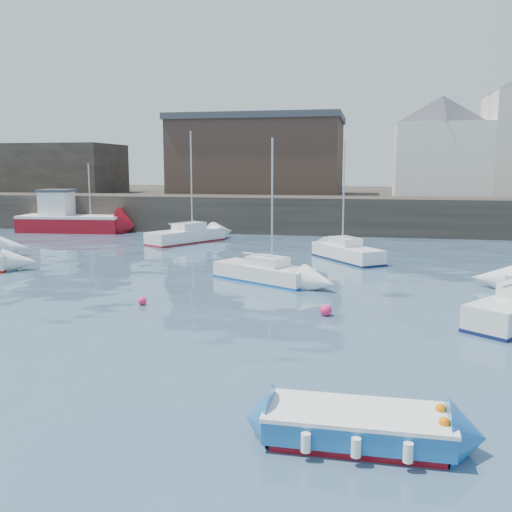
% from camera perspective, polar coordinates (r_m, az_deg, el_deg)
% --- Properties ---
extents(water, '(220.00, 220.00, 0.00)m').
position_cam_1_polar(water, '(14.84, -9.43, -12.85)').
color(water, '#2D4760').
rests_on(water, ground).
extents(quay_wall, '(90.00, 5.00, 3.00)m').
position_cam_1_polar(quay_wall, '(48.28, 5.41, 4.14)').
color(quay_wall, '#28231E').
rests_on(quay_wall, ground).
extents(land_strip, '(90.00, 32.00, 2.80)m').
position_cam_1_polar(land_strip, '(66.17, 7.06, 5.30)').
color(land_strip, '#28231E').
rests_on(land_strip, ground).
extents(bldg_east_d, '(11.14, 11.14, 8.95)m').
position_cam_1_polar(bldg_east_d, '(54.72, 17.98, 10.45)').
color(bldg_east_d, white).
rests_on(bldg_east_d, land_strip).
extents(warehouse, '(16.40, 10.40, 7.60)m').
position_cam_1_polar(warehouse, '(56.94, 0.25, 10.05)').
color(warehouse, '#3D2D26').
rests_on(warehouse, land_strip).
extents(bldg_west, '(14.00, 8.00, 5.00)m').
position_cam_1_polar(bldg_west, '(64.02, -19.86, 8.22)').
color(bldg_west, '#353028').
rests_on(bldg_west, land_strip).
extents(blue_dinghy, '(3.69, 1.94, 0.70)m').
position_cam_1_polar(blue_dinghy, '(11.98, 10.12, -16.32)').
color(blue_dinghy, maroon).
rests_on(blue_dinghy, ground).
extents(fishing_boat, '(8.95, 3.98, 5.77)m').
position_cam_1_polar(fishing_boat, '(51.17, -18.19, 3.57)').
color(fishing_boat, maroon).
rests_on(fishing_boat, ground).
extents(sailboat_b, '(5.43, 4.11, 6.81)m').
position_cam_1_polar(sailboat_b, '(27.53, 0.81, -1.62)').
color(sailboat_b, white).
rests_on(sailboat_b, ground).
extents(sailboat_f, '(4.56, 5.27, 6.91)m').
position_cam_1_polar(sailboat_f, '(34.09, 9.09, 0.38)').
color(sailboat_f, white).
rests_on(sailboat_f, ground).
extents(sailboat_h, '(4.85, 6.40, 8.03)m').
position_cam_1_polar(sailboat_h, '(41.99, -6.97, 2.06)').
color(sailboat_h, white).
rests_on(sailboat_h, ground).
extents(buoy_near, '(0.34, 0.34, 0.34)m').
position_cam_1_polar(buoy_near, '(23.38, -11.30, -4.81)').
color(buoy_near, '#FF1E5F').
rests_on(buoy_near, ground).
extents(buoy_mid, '(0.44, 0.44, 0.44)m').
position_cam_1_polar(buoy_mid, '(21.46, 6.99, -5.93)').
color(buoy_mid, '#FF1E5F').
rests_on(buoy_mid, ground).
extents(buoy_far, '(0.34, 0.34, 0.34)m').
position_cam_1_polar(buoy_far, '(31.03, 1.73, -1.26)').
color(buoy_far, '#FF1E5F').
rests_on(buoy_far, ground).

